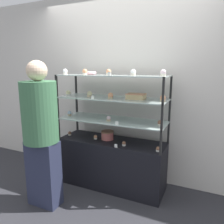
{
  "coord_description": "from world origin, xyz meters",
  "views": [
    {
      "loc": [
        1.15,
        -2.5,
        1.61
      ],
      "look_at": [
        0.0,
        0.0,
        1.03
      ],
      "focal_mm": 35.0,
      "sensor_mm": 36.0,
      "label": 1
    }
  ],
  "objects": [
    {
      "name": "display_riser_lower",
      "position": [
        0.0,
        0.0,
        0.91
      ],
      "size": [
        1.4,
        0.47,
        0.29
      ],
      "color": "black",
      "rests_on": "display_base"
    },
    {
      "name": "price_tag_1",
      "position": [
        0.16,
        -0.22,
        0.95
      ],
      "size": [
        0.04,
        0.0,
        0.04
      ],
      "color": "white",
      "rests_on": "display_riser_lower"
    },
    {
      "name": "cupcake_12",
      "position": [
        -0.31,
        -0.13,
        1.54
      ],
      "size": [
        0.06,
        0.06,
        0.07
      ],
      "color": "beige",
      "rests_on": "display_riser_upper"
    },
    {
      "name": "layer_cake_centerpiece",
      "position": [
        -0.08,
        0.02,
        0.7
      ],
      "size": [
        0.17,
        0.17,
        0.11
      ],
      "color": "#C66660",
      "rests_on": "display_base"
    },
    {
      "name": "cupcake_14",
      "position": [
        0.31,
        -0.08,
        1.54
      ],
      "size": [
        0.06,
        0.06,
        0.07
      ],
      "color": "beige",
      "rests_on": "display_riser_upper"
    },
    {
      "name": "cupcake_2",
      "position": [
        0.22,
        -0.11,
        0.67
      ],
      "size": [
        0.05,
        0.05,
        0.06
      ],
      "color": "white",
      "rests_on": "display_base"
    },
    {
      "name": "price_tag_3",
      "position": [
        0.06,
        -0.22,
        1.52
      ],
      "size": [
        0.04,
        0.0,
        0.04
      ],
      "color": "white",
      "rests_on": "display_riser_upper"
    },
    {
      "name": "sheet_cake_frosted",
      "position": [
        0.31,
        0.02,
        1.25
      ],
      "size": [
        0.22,
        0.16,
        0.07
      ],
      "color": "#DBBC84",
      "rests_on": "display_riser_middle"
    },
    {
      "name": "price_tag_2",
      "position": [
        -0.16,
        -0.22,
        1.24
      ],
      "size": [
        0.04,
        0.0,
        0.04
      ],
      "color": "white",
      "rests_on": "display_riser_middle"
    },
    {
      "name": "cupcake_15",
      "position": [
        0.65,
        -0.09,
        1.54
      ],
      "size": [
        0.06,
        0.06,
        0.07
      ],
      "color": "beige",
      "rests_on": "display_riser_upper"
    },
    {
      "name": "cupcake_8",
      "position": [
        -0.31,
        -0.04,
        1.25
      ],
      "size": [
        0.07,
        0.07,
        0.08
      ],
      "color": "#CCB28C",
      "rests_on": "display_riser_middle"
    },
    {
      "name": "cupcake_10",
      "position": [
        0.65,
        -0.04,
        1.25
      ],
      "size": [
        0.07,
        0.07,
        0.08
      ],
      "color": "#CCB28C",
      "rests_on": "display_riser_middle"
    },
    {
      "name": "display_riser_middle",
      "position": [
        0.0,
        0.0,
        1.2
      ],
      "size": [
        1.4,
        0.47,
        0.29
      ],
      "color": "black",
      "rests_on": "display_riser_lower"
    },
    {
      "name": "cupcake_3",
      "position": [
        0.64,
        -0.12,
        0.67
      ],
      "size": [
        0.05,
        0.05,
        0.06
      ],
      "color": "white",
      "rests_on": "display_base"
    },
    {
      "name": "display_riser_upper",
      "position": [
        0.0,
        0.0,
        1.49
      ],
      "size": [
        1.4,
        0.47,
        0.29
      ],
      "color": "black",
      "rests_on": "display_riser_middle"
    },
    {
      "name": "cupcake_11",
      "position": [
        -0.65,
        -0.08,
        1.54
      ],
      "size": [
        0.06,
        0.06,
        0.07
      ],
      "color": "beige",
      "rests_on": "display_riser_upper"
    },
    {
      "name": "price_tag_0",
      "position": [
        0.15,
        -0.22,
        0.67
      ],
      "size": [
        0.04,
        0.0,
        0.04
      ],
      "color": "white",
      "rests_on": "display_base"
    },
    {
      "name": "ground_plane",
      "position": [
        0.0,
        0.0,
        0.0
      ],
      "size": [
        20.0,
        20.0,
        0.0
      ],
      "primitive_type": "plane",
      "color": "#2D2D33"
    },
    {
      "name": "cupcake_6",
      "position": [
        0.63,
        -0.04,
        0.96
      ],
      "size": [
        0.06,
        0.06,
        0.07
      ],
      "color": "beige",
      "rests_on": "display_riser_lower"
    },
    {
      "name": "cupcake_7",
      "position": [
        -0.62,
        -0.07,
        1.25
      ],
      "size": [
        0.07,
        0.07,
        0.08
      ],
      "color": "white",
      "rests_on": "display_riser_middle"
    },
    {
      "name": "cupcake_1",
      "position": [
        -0.23,
        -0.04,
        0.67
      ],
      "size": [
        0.05,
        0.05,
        0.06
      ],
      "color": "beige",
      "rests_on": "display_base"
    },
    {
      "name": "cupcake_4",
      "position": [
        -0.64,
        -0.04,
        0.96
      ],
      "size": [
        0.06,
        0.06,
        0.07
      ],
      "color": "#CCB28C",
      "rests_on": "display_riser_lower"
    },
    {
      "name": "display_base",
      "position": [
        0.0,
        0.0,
        0.32
      ],
      "size": [
        1.4,
        0.47,
        0.65
      ],
      "color": "black",
      "rests_on": "ground_plane"
    },
    {
      "name": "cupcake_9",
      "position": [
        0.01,
        -0.08,
        1.25
      ],
      "size": [
        0.07,
        0.07,
        0.08
      ],
      "color": "#CCB28C",
      "rests_on": "display_riser_middle"
    },
    {
      "name": "cupcake_13",
      "position": [
        -0.01,
        -0.08,
        1.54
      ],
      "size": [
        0.06,
        0.06,
        0.07
      ],
      "color": "beige",
      "rests_on": "display_riser_upper"
    },
    {
      "name": "cupcake_0",
      "position": [
        -0.64,
        -0.05,
        0.67
      ],
      "size": [
        0.05,
        0.05,
        0.06
      ],
      "color": "beige",
      "rests_on": "display_base"
    },
    {
      "name": "customer_figure",
      "position": [
        -0.55,
        -0.7,
        0.89
      ],
      "size": [
        0.39,
        0.39,
        1.67
      ],
      "color": "#282D47",
      "rests_on": "ground_plane"
    },
    {
      "name": "donut_glazed",
      "position": [
        -0.3,
        0.01,
        1.52
      ],
      "size": [
        0.14,
        0.14,
        0.04
      ],
      "color": "#EFB2BC",
      "rests_on": "display_riser_upper"
    },
    {
      "name": "back_wall",
      "position": [
        0.0,
        0.38,
        1.3
      ],
      "size": [
        8.0,
        0.05,
        2.6
      ],
      "color": "silver",
      "rests_on": "ground_plane"
    },
    {
      "name": "cupcake_5",
      "position": [
        -0.01,
        -0.09,
        0.96
      ],
      "size": [
        0.06,
        0.06,
        0.07
      ],
      "color": "#CCB28C",
      "rests_on": "display_riser_lower"
    }
  ]
}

